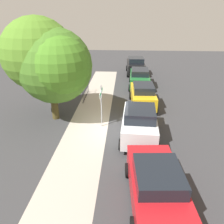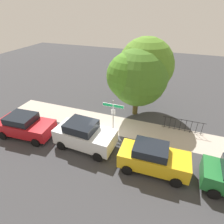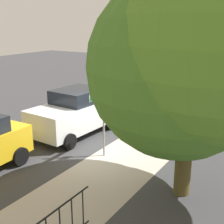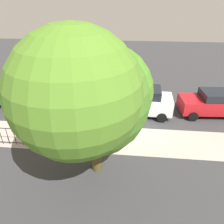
# 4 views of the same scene
# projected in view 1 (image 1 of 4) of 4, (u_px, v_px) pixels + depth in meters

# --- Properties ---
(ground_plane) EXTENTS (60.00, 60.00, 0.00)m
(ground_plane) POSITION_uv_depth(u_px,v_px,m) (108.00, 126.00, 14.34)
(ground_plane) COLOR #38383A
(sidewalk_strip) EXTENTS (24.00, 2.60, 0.00)m
(sidewalk_strip) POSITION_uv_depth(u_px,v_px,m) (92.00, 113.00, 16.22)
(sidewalk_strip) COLOR #B3A79A
(sidewalk_strip) RESTS_ON ground_plane
(street_sign) EXTENTS (1.65, 0.07, 2.76)m
(street_sign) POSITION_uv_depth(u_px,v_px,m) (101.00, 99.00, 13.59)
(street_sign) COLOR #9EA0A5
(street_sign) RESTS_ON ground_plane
(shade_tree) EXTENTS (5.15, 5.80, 6.62)m
(shade_tree) POSITION_uv_depth(u_px,v_px,m) (49.00, 62.00, 13.93)
(shade_tree) COLOR #4D431F
(shade_tree) RESTS_ON ground_plane
(car_red) EXTENTS (4.31, 2.34, 1.72)m
(car_red) POSITION_uv_depth(u_px,v_px,m) (156.00, 184.00, 8.36)
(car_red) COLOR #B5171E
(car_red) RESTS_ON ground_plane
(car_white) EXTENTS (4.24, 2.28, 1.95)m
(car_white) POSITION_uv_depth(u_px,v_px,m) (139.00, 123.00, 12.69)
(car_white) COLOR silver
(car_white) RESTS_ON ground_plane
(car_yellow) EXTENTS (4.14, 2.01, 1.80)m
(car_yellow) POSITION_uv_depth(u_px,v_px,m) (143.00, 95.00, 17.05)
(car_yellow) COLOR gold
(car_yellow) RESTS_ON ground_plane
(car_green) EXTENTS (4.39, 2.13, 1.79)m
(car_green) POSITION_uv_depth(u_px,v_px,m) (140.00, 78.00, 21.40)
(car_green) COLOR #216F32
(car_green) RESTS_ON ground_plane
(car_black) EXTENTS (4.27, 2.22, 1.95)m
(car_black) POSITION_uv_depth(u_px,v_px,m) (136.00, 66.00, 25.73)
(car_black) COLOR black
(car_black) RESTS_ON ground_plane
(iron_fence) EXTENTS (3.18, 0.04, 1.07)m
(iron_fence) POSITION_uv_depth(u_px,v_px,m) (86.00, 91.00, 18.92)
(iron_fence) COLOR black
(iron_fence) RESTS_ON ground_plane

